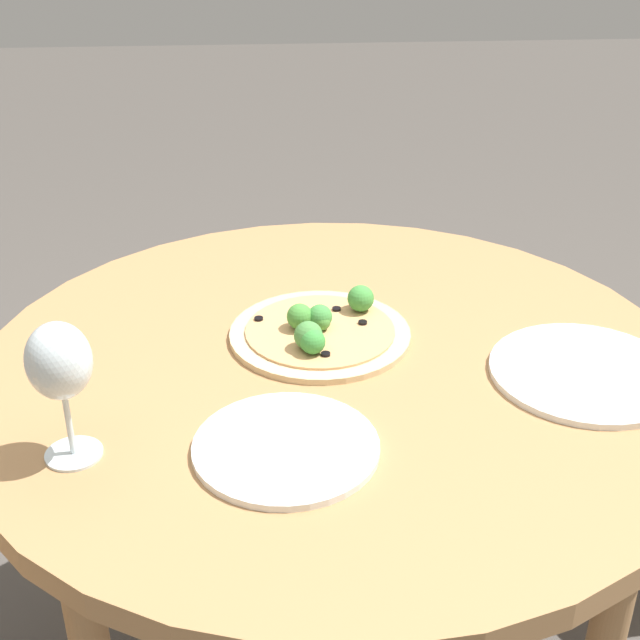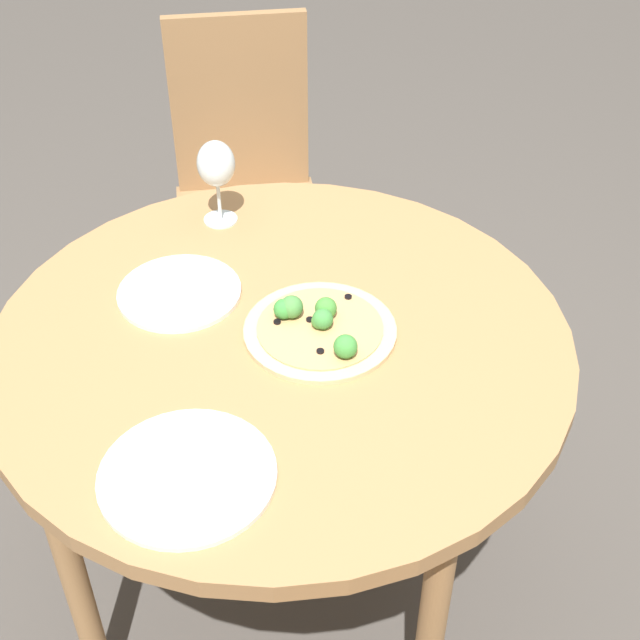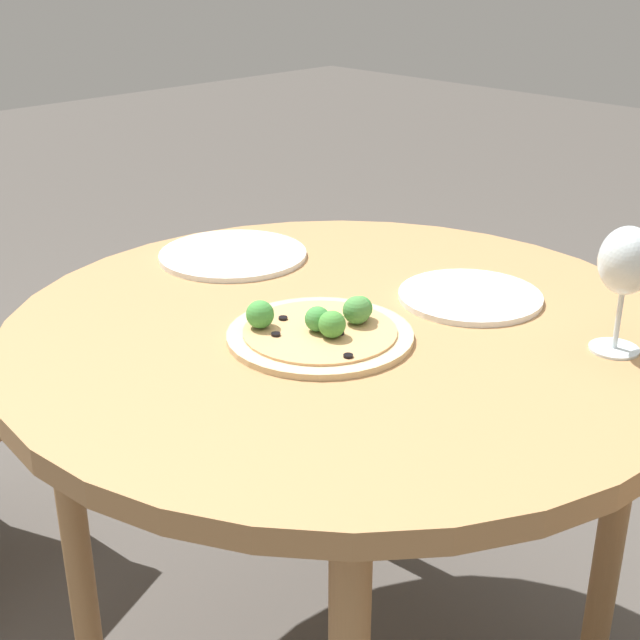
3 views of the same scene
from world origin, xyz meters
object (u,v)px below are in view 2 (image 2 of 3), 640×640
(wine_glass, at_px, (216,166))
(plate_near, at_px, (187,475))
(chair_2, at_px, (246,185))
(pizza, at_px, (319,327))
(plate_far, at_px, (179,292))

(wine_glass, distance_m, plate_near, 0.73)
(chair_2, distance_m, pizza, 0.99)
(chair_2, height_order, plate_far, chair_2)
(chair_2, bearing_deg, wine_glass, -98.88)
(chair_2, relative_size, plate_near, 3.40)
(plate_near, bearing_deg, pizza, -19.97)
(plate_near, bearing_deg, chair_2, 10.55)
(chair_2, xyz_separation_m, wine_glass, (-0.55, -0.09, 0.38))
(plate_near, relative_size, plate_far, 1.16)
(chair_2, relative_size, wine_glass, 5.00)
(plate_near, height_order, plate_far, same)
(pizza, bearing_deg, plate_far, 77.32)
(chair_2, height_order, wine_glass, chair_2)
(chair_2, xyz_separation_m, pizza, (-0.88, -0.37, 0.26))
(chair_2, height_order, plate_near, chair_2)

